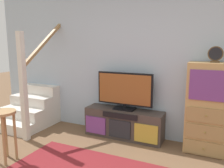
# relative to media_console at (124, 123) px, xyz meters

# --- Properties ---
(back_wall) EXTENTS (6.40, 0.12, 2.70)m
(back_wall) POSITION_rel_media_console_xyz_m (0.30, 0.27, 1.10)
(back_wall) COLOR #A8BCD1
(back_wall) RESTS_ON ground_plane
(media_console) EXTENTS (1.35, 0.38, 0.49)m
(media_console) POSITION_rel_media_console_xyz_m (0.00, 0.00, 0.00)
(media_console) COLOR #423833
(media_console) RESTS_ON ground_plane
(television) EXTENTS (0.97, 0.22, 0.64)m
(television) POSITION_rel_media_console_xyz_m (0.00, 0.02, 0.59)
(television) COLOR black
(television) RESTS_ON media_console
(side_cabinet) EXTENTS (0.58, 0.38, 1.34)m
(side_cabinet) POSITION_rel_media_console_xyz_m (1.30, 0.01, 0.42)
(side_cabinet) COLOR tan
(side_cabinet) RESTS_ON ground_plane
(desk_clock) EXTENTS (0.20, 0.08, 0.23)m
(desk_clock) POSITION_rel_media_console_xyz_m (1.36, -0.00, 1.21)
(desk_clock) COLOR #4C3823
(desk_clock) RESTS_ON side_cabinet
(staircase) EXTENTS (1.00, 1.36, 2.20)m
(staircase) POSITION_rel_media_console_xyz_m (-1.94, 0.01, 0.12)
(staircase) COLOR silver
(staircase) RESTS_ON ground_plane
(bar_stool_near) EXTENTS (0.34, 0.34, 0.71)m
(bar_stool_near) POSITION_rel_media_console_xyz_m (-1.17, -1.44, 0.28)
(bar_stool_near) COLOR #A37A4C
(bar_stool_near) RESTS_ON ground_plane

